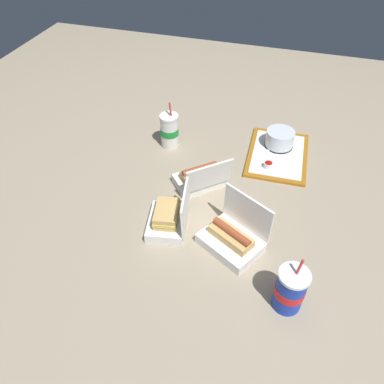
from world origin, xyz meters
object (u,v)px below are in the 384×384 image
object	(u,v)px
ketchup_cup	(268,165)
soda_cup_left	(290,290)
clamshell_hotdog_right	(201,178)
soda_cup_front	(170,131)
clamshell_sandwich_center	(169,218)
food_tray	(278,155)
cake_container	(280,139)
plastic_fork	(266,154)
clamshell_hotdog_back	(233,237)

from	to	relation	value
ketchup_cup	soda_cup_left	distance (m)	0.65
clamshell_hotdog_right	soda_cup_front	world-z (taller)	soda_cup_front
clamshell_sandwich_center	soda_cup_left	bearing A→B (deg)	-113.63
food_tray	cake_container	size ratio (longest dim) A/B	2.91
ketchup_cup	soda_cup_left	world-z (taller)	soda_cup_left
clamshell_hotdog_right	plastic_fork	bearing A→B (deg)	-41.38
soda_cup_left	soda_cup_front	bearing A→B (deg)	42.17
food_tray	soda_cup_left	world-z (taller)	soda_cup_left
clamshell_sandwich_center	clamshell_hotdog_back	distance (m)	0.24
cake_container	plastic_fork	world-z (taller)	cake_container
soda_cup_front	clamshell_hotdog_back	bearing A→B (deg)	-141.00
cake_container	clamshell_sandwich_center	size ratio (longest dim) A/B	0.65
clamshell_hotdog_back	soda_cup_front	world-z (taller)	soda_cup_front
plastic_fork	clamshell_hotdog_right	bearing A→B (deg)	145.56
cake_container	clamshell_hotdog_back	size ratio (longest dim) A/B	0.51
clamshell_hotdog_right	clamshell_hotdog_back	size ratio (longest dim) A/B	0.99
cake_container	soda_cup_left	bearing A→B (deg)	-171.10
ketchup_cup	food_tray	bearing A→B (deg)	-15.13
ketchup_cup	clamshell_sandwich_center	xyz separation A→B (m)	(-0.43, 0.30, 0.02)
clamshell_hotdog_right	soda_cup_front	xyz separation A→B (m)	(0.23, 0.21, 0.04)
food_tray	clamshell_hotdog_right	size ratio (longest dim) A/B	1.51
clamshell_hotdog_right	soda_cup_left	bearing A→B (deg)	-138.21
cake_container	soda_cup_left	size ratio (longest dim) A/B	0.60
ketchup_cup	cake_container	bearing A→B (deg)	-8.04
cake_container	clamshell_hotdog_back	world-z (taller)	clamshell_hotdog_back
soda_cup_left	ketchup_cup	bearing A→B (deg)	13.33
clamshell_sandwich_center	soda_cup_left	xyz separation A→B (m)	(-0.20, -0.45, 0.03)
plastic_fork	clamshell_hotdog_back	xyz separation A→B (m)	(-0.53, 0.04, 0.03)
soda_cup_left	plastic_fork	bearing A→B (deg)	13.30
food_tray	ketchup_cup	size ratio (longest dim) A/B	9.48
food_tray	clamshell_hotdog_back	distance (m)	0.57
food_tray	soda_cup_front	xyz separation A→B (m)	(-0.06, 0.49, 0.07)
soda_cup_front	clamshell_sandwich_center	bearing A→B (deg)	-161.20
cake_container	soda_cup_left	world-z (taller)	soda_cup_left
clamshell_hotdog_back	plastic_fork	bearing A→B (deg)	-4.33
clamshell_hotdog_right	clamshell_sandwich_center	distance (m)	0.26
clamshell_sandwich_center	ketchup_cup	bearing A→B (deg)	-34.85
ketchup_cup	clamshell_sandwich_center	size ratio (longest dim) A/B	0.20
ketchup_cup	soda_cup_front	xyz separation A→B (m)	(0.05, 0.46, 0.05)
food_tray	clamshell_hotdog_back	xyz separation A→B (m)	(-0.56, 0.09, 0.04)
food_tray	clamshell_hotdog_back	world-z (taller)	clamshell_hotdog_back
cake_container	plastic_fork	distance (m)	0.10
plastic_fork	soda_cup_left	xyz separation A→B (m)	(-0.71, -0.17, 0.06)
ketchup_cup	clamshell_hotdog_right	xyz separation A→B (m)	(-0.18, 0.25, 0.01)
clamshell_hotdog_back	soda_cup_front	size ratio (longest dim) A/B	1.15
food_tray	soda_cup_left	bearing A→B (deg)	-170.80
plastic_fork	clamshell_hotdog_right	distance (m)	0.35
cake_container	clamshell_hotdog_right	world-z (taller)	clamshell_hotdog_right
clamshell_hotdog_right	food_tray	bearing A→B (deg)	-44.21
food_tray	clamshell_sandwich_center	xyz separation A→B (m)	(-0.54, 0.33, 0.04)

